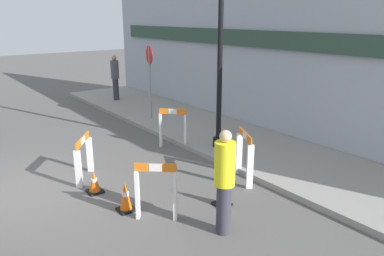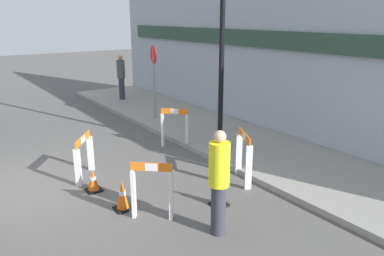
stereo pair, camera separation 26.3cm
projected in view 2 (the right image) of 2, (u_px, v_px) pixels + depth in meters
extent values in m
plane|color=#565451|center=(5.00, 195.00, 7.52)|extent=(60.00, 60.00, 0.00)
cube|color=gray|center=(229.00, 138.00, 10.79)|extent=(18.00, 2.86, 0.13)
cube|color=#A3A8B2|center=(272.00, 41.00, 10.85)|extent=(18.00, 0.12, 5.50)
cube|color=#2D4738|center=(269.00, 40.00, 10.77)|extent=(16.20, 0.10, 0.50)
cylinder|color=black|center=(220.00, 142.00, 9.88)|extent=(0.29, 0.29, 0.24)
cylinder|color=black|center=(222.00, 38.00, 9.11)|extent=(0.13, 0.13, 5.59)
cylinder|color=gray|center=(154.00, 83.00, 12.39)|extent=(0.06, 0.06, 2.38)
cylinder|color=red|center=(153.00, 55.00, 12.12)|extent=(0.59, 0.14, 0.60)
cube|color=white|center=(249.00, 168.00, 7.64)|extent=(0.11, 0.14, 0.96)
cube|color=white|center=(239.00, 154.00, 8.38)|extent=(0.11, 0.14, 0.96)
cube|color=orange|center=(244.00, 136.00, 7.85)|extent=(0.76, 0.41, 0.15)
cube|color=white|center=(244.00, 136.00, 7.85)|extent=(0.24, 0.14, 0.14)
cube|color=white|center=(187.00, 131.00, 10.08)|extent=(0.13, 0.14, 0.93)
cube|color=white|center=(163.00, 130.00, 10.20)|extent=(0.13, 0.14, 0.93)
cube|color=orange|center=(175.00, 111.00, 9.98)|extent=(0.55, 0.53, 0.15)
cube|color=white|center=(175.00, 111.00, 9.98)|extent=(0.18, 0.18, 0.13)
cube|color=white|center=(90.00, 153.00, 8.62)|extent=(0.13, 0.14, 0.82)
cube|color=white|center=(78.00, 168.00, 7.80)|extent=(0.13, 0.14, 0.82)
cube|color=orange|center=(83.00, 139.00, 8.07)|extent=(0.75, 0.58, 0.15)
cube|color=white|center=(83.00, 139.00, 8.07)|extent=(0.24, 0.19, 0.14)
cube|color=white|center=(134.00, 194.00, 6.57)|extent=(0.14, 0.13, 0.90)
cube|color=white|center=(171.00, 196.00, 6.51)|extent=(0.14, 0.13, 0.90)
cube|color=orange|center=(151.00, 167.00, 6.39)|extent=(0.49, 0.57, 0.15)
cube|color=white|center=(151.00, 167.00, 6.39)|extent=(0.16, 0.18, 0.14)
cube|color=black|center=(219.00, 204.00, 7.10)|extent=(0.30, 0.30, 0.04)
cone|color=orange|center=(219.00, 188.00, 7.01)|extent=(0.22, 0.22, 0.63)
cylinder|color=white|center=(219.00, 187.00, 7.00)|extent=(0.13, 0.13, 0.09)
cube|color=black|center=(123.00, 208.00, 6.95)|extent=(0.30, 0.30, 0.04)
cone|color=orange|center=(122.00, 194.00, 6.87)|extent=(0.22, 0.23, 0.54)
cylinder|color=white|center=(122.00, 193.00, 6.86)|extent=(0.13, 0.13, 0.08)
cube|color=black|center=(94.00, 190.00, 7.68)|extent=(0.30, 0.30, 0.04)
cone|color=orange|center=(93.00, 180.00, 7.62)|extent=(0.22, 0.23, 0.43)
cylinder|color=white|center=(93.00, 179.00, 7.61)|extent=(0.13, 0.13, 0.06)
cylinder|color=#33333D|center=(218.00, 209.00, 6.08)|extent=(0.30, 0.30, 0.86)
cylinder|color=yellow|center=(219.00, 164.00, 5.85)|extent=(0.42, 0.42, 0.72)
sphere|color=#DBAD89|center=(220.00, 137.00, 5.72)|extent=(0.24, 0.24, 0.19)
cylinder|color=#33333D|center=(122.00, 89.00, 15.44)|extent=(0.25, 0.25, 0.88)
cylinder|color=#4C4C51|center=(121.00, 69.00, 15.21)|extent=(0.34, 0.34, 0.73)
sphere|color=tan|center=(120.00, 58.00, 15.08)|extent=(0.21, 0.21, 0.20)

